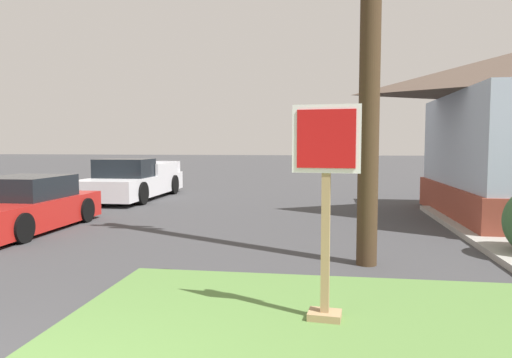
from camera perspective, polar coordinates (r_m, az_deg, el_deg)
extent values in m
cube|color=#A3845B|center=(5.14, 8.52, -4.52)|extent=(0.10, 0.10, 2.29)
cube|color=#A3845B|center=(5.42, 8.39, -16.12)|extent=(0.39, 0.32, 0.08)
cube|color=white|center=(5.03, 8.57, 4.88)|extent=(0.73, 0.09, 0.73)
cube|color=red|center=(5.01, 8.55, 4.88)|extent=(0.62, 0.08, 0.62)
cylinder|color=black|center=(7.40, -11.66, -11.45)|extent=(0.70, 0.70, 0.02)
cube|color=red|center=(12.11, -26.71, -3.72)|extent=(1.89, 4.18, 0.64)
cube|color=black|center=(12.22, -26.24, -1.00)|extent=(1.61, 1.93, 0.56)
cylinder|color=black|center=(10.58, -26.75, -5.38)|extent=(0.23, 0.62, 0.62)
cylinder|color=black|center=(12.77, -20.16, -3.59)|extent=(0.23, 0.62, 0.62)
cylinder|color=black|center=(13.67, -26.64, -3.28)|extent=(0.23, 0.62, 0.62)
sphere|color=red|center=(13.55, -19.88, -2.45)|extent=(0.12, 0.12, 0.12)
sphere|color=red|center=(14.10, -23.87, -2.31)|extent=(0.12, 0.12, 0.12)
cube|color=silver|center=(17.72, -14.70, -0.70)|extent=(2.05, 5.59, 0.68)
cube|color=black|center=(16.96, -15.76, 1.23)|extent=(1.78, 1.46, 0.68)
cube|color=silver|center=(18.26, -10.78, 1.27)|extent=(0.12, 2.34, 0.44)
cube|color=silver|center=(18.96, -16.26, 1.28)|extent=(0.12, 2.34, 0.44)
cube|color=silver|center=(20.23, -11.75, 1.54)|extent=(1.81, 0.11, 0.44)
cylinder|color=black|center=(15.84, -13.86, -1.71)|extent=(0.27, 0.76, 0.76)
cylinder|color=black|center=(16.63, -19.93, -1.56)|extent=(0.27, 0.76, 0.76)
cylinder|color=black|center=(18.97, -10.11, -0.67)|extent=(0.27, 0.76, 0.76)
cylinder|color=black|center=(19.63, -15.36, -0.59)|extent=(0.27, 0.76, 0.76)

